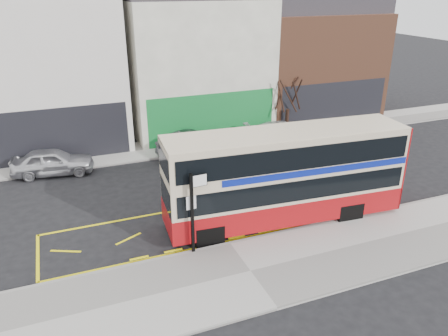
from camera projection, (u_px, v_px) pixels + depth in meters
name	position (u px, v px, depth m)	size (l,w,h in m)	color
ground	(226.00, 241.00, 17.38)	(120.00, 120.00, 0.00)	black
pavement	(250.00, 272.00, 15.39)	(40.00, 4.00, 0.15)	#A8A59F
kerb	(230.00, 244.00, 17.03)	(40.00, 0.15, 0.15)	gray
far_pavement	(160.00, 149.00, 26.76)	(50.00, 3.00, 0.15)	#A8A59F
road_markings	(212.00, 222.00, 18.75)	(14.00, 3.40, 0.01)	#FDEB0D
terrace_left	(49.00, 57.00, 26.24)	(8.00, 8.01, 11.80)	silver
terrace_green_shop	(192.00, 53.00, 29.38)	(9.00, 8.01, 11.30)	white
terrace_right	(307.00, 53.00, 32.61)	(9.00, 8.01, 10.30)	brown
double_decker_bus	(286.00, 175.00, 18.13)	(10.24, 3.05, 4.03)	beige
bus_stop_post	(194.00, 206.00, 15.76)	(0.80, 0.15, 3.20)	black
car_silver	(53.00, 162.00, 23.16)	(1.68, 4.18, 1.42)	silver
car_grey	(195.00, 144.00, 25.69)	(1.55, 4.44, 1.46)	#36383D
car_white	(284.00, 133.00, 27.45)	(2.00, 4.93, 1.43)	silver
street_tree_right	(289.00, 86.00, 28.02)	(2.28, 2.28, 4.91)	black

